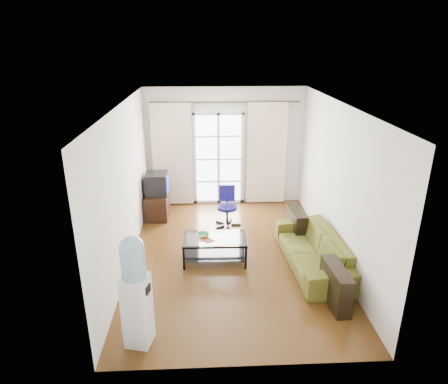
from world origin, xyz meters
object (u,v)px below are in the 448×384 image
at_px(sofa, 313,250).
at_px(coffee_table, 215,246).
at_px(task_chair, 227,214).
at_px(water_cooler, 136,290).
at_px(tv_stand, 157,205).
at_px(crt_tv, 156,184).

bearing_deg(sofa, coffee_table, -102.36).
distance_m(task_chair, water_cooler, 3.70).
relative_size(tv_stand, task_chair, 0.88).
bearing_deg(sofa, crt_tv, -131.07).
bearing_deg(task_chair, coffee_table, -99.91).
bearing_deg(coffee_table, tv_stand, 122.18).
distance_m(tv_stand, crt_tv, 0.50).
relative_size(coffee_table, crt_tv, 2.16).
height_order(sofa, water_cooler, water_cooler).
xyz_separation_m(crt_tv, task_chair, (1.51, -0.52, -0.52)).
bearing_deg(tv_stand, task_chair, -17.95).
xyz_separation_m(tv_stand, crt_tv, (0.00, 0.02, 0.50)).
bearing_deg(water_cooler, tv_stand, 106.54).
bearing_deg(task_chair, crt_tv, 162.82).
bearing_deg(task_chair, water_cooler, -109.27).
relative_size(tv_stand, crt_tv, 1.42).
distance_m(coffee_table, task_chair, 1.45).
bearing_deg(tv_stand, sofa, -36.68).
distance_m(sofa, tv_stand, 3.61).
height_order(coffee_table, crt_tv, crt_tv).
relative_size(sofa, crt_tv, 4.14).
height_order(tv_stand, task_chair, task_chair).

